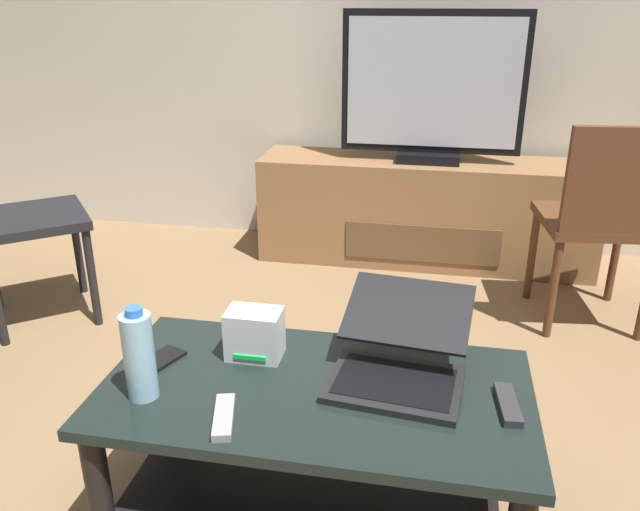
# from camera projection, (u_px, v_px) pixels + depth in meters

# --- Properties ---
(ground_plane) EXTENTS (7.68, 7.68, 0.00)m
(ground_plane) POSITION_uv_depth(u_px,v_px,m) (270.00, 507.00, 1.84)
(ground_plane) COLOR olive
(coffee_table) EXTENTS (1.08, 0.57, 0.45)m
(coffee_table) POSITION_uv_depth(u_px,v_px,m) (315.00, 433.00, 1.66)
(coffee_table) COLOR black
(coffee_table) RESTS_ON ground
(media_cabinet) EXTENTS (1.76, 0.42, 0.56)m
(media_cabinet) POSITION_uv_depth(u_px,v_px,m) (425.00, 211.00, 3.45)
(media_cabinet) COLOR olive
(media_cabinet) RESTS_ON ground
(television) EXTENTS (0.91, 0.20, 0.74)m
(television) POSITION_uv_depth(u_px,v_px,m) (432.00, 91.00, 3.19)
(television) COLOR black
(television) RESTS_ON media_cabinet
(dining_chair) EXTENTS (0.49, 0.49, 0.90)m
(dining_chair) POSITION_uv_depth(u_px,v_px,m) (603.00, 215.00, 2.65)
(dining_chair) COLOR #59331E
(dining_chair) RESTS_ON ground
(side_chair) EXTENTS (0.62, 0.62, 0.93)m
(side_chair) POSITION_uv_depth(u_px,v_px,m) (7.00, 208.00, 2.69)
(side_chair) COLOR black
(side_chair) RESTS_ON ground
(laptop) EXTENTS (0.37, 0.44, 0.18)m
(laptop) POSITION_uv_depth(u_px,v_px,m) (400.00, 354.00, 1.64)
(laptop) COLOR black
(laptop) RESTS_ON coffee_table
(router_box) EXTENTS (0.15, 0.10, 0.14)m
(router_box) POSITION_uv_depth(u_px,v_px,m) (255.00, 334.00, 1.72)
(router_box) COLOR silver
(router_box) RESTS_ON coffee_table
(water_bottle_near) EXTENTS (0.08, 0.08, 0.24)m
(water_bottle_near) POSITION_uv_depth(u_px,v_px,m) (139.00, 355.00, 1.53)
(water_bottle_near) COLOR #99C6E5
(water_bottle_near) RESTS_ON coffee_table
(cell_phone) EXTENTS (0.12, 0.16, 0.01)m
(cell_phone) POSITION_uv_depth(u_px,v_px,m) (159.00, 361.00, 1.71)
(cell_phone) COLOR black
(cell_phone) RESTS_ON coffee_table
(tv_remote) EXTENTS (0.06, 0.16, 0.02)m
(tv_remote) POSITION_uv_depth(u_px,v_px,m) (508.00, 404.00, 1.52)
(tv_remote) COLOR #2D2D30
(tv_remote) RESTS_ON coffee_table
(soundbar_remote) EXTENTS (0.08, 0.17, 0.02)m
(soundbar_remote) POSITION_uv_depth(u_px,v_px,m) (224.00, 417.00, 1.48)
(soundbar_remote) COLOR #99999E
(soundbar_remote) RESTS_ON coffee_table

